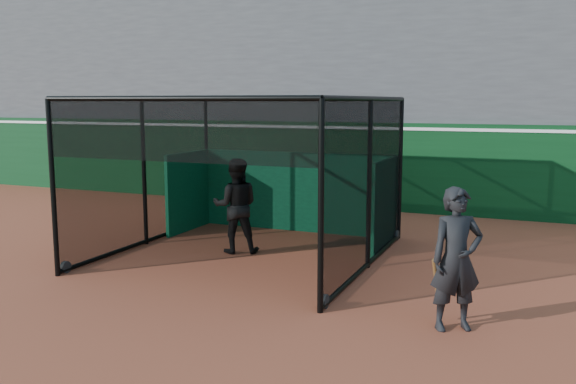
% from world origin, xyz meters
% --- Properties ---
extents(ground, '(120.00, 120.00, 0.00)m').
position_xyz_m(ground, '(0.00, 0.00, 0.00)').
color(ground, brown).
rests_on(ground, ground).
extents(outfield_wall, '(50.00, 0.50, 2.50)m').
position_xyz_m(outfield_wall, '(0.00, 8.50, 1.29)').
color(outfield_wall, '#093515').
rests_on(outfield_wall, ground).
extents(grandstand, '(50.00, 7.85, 8.95)m').
position_xyz_m(grandstand, '(0.00, 12.27, 4.48)').
color(grandstand, '#4C4C4F').
rests_on(grandstand, ground).
extents(batting_cage, '(5.09, 5.44, 3.15)m').
position_xyz_m(batting_cage, '(-0.76, 2.34, 1.57)').
color(batting_cage, black).
rests_on(batting_cage, ground).
extents(batter, '(1.17, 1.07, 1.96)m').
position_xyz_m(batter, '(-1.09, 2.43, 0.98)').
color(batter, black).
rests_on(batter, ground).
extents(on_deck_player, '(0.86, 0.77, 1.97)m').
position_xyz_m(on_deck_player, '(3.66, -0.26, 0.98)').
color(on_deck_player, black).
rests_on(on_deck_player, ground).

